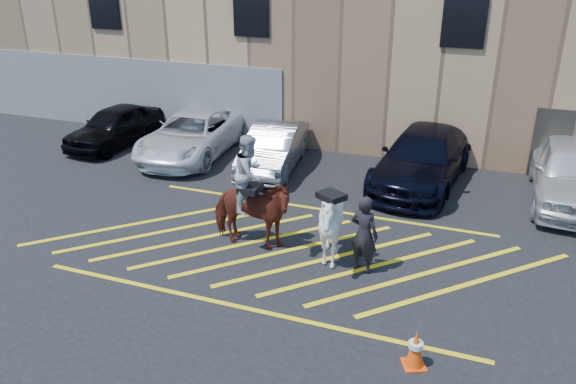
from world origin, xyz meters
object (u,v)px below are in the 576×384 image
(traffic_cone, at_px, (415,348))
(car_white_pickup, at_px, (193,134))
(saddled_white, at_px, (330,225))
(handler, at_px, (364,234))
(car_white_suv, at_px, (572,173))
(car_black_suv, at_px, (115,126))
(car_blue_suv, at_px, (423,158))
(mounted_bay, at_px, (251,204))
(car_silver_sedan, at_px, (274,148))

(traffic_cone, bearing_deg, car_white_pickup, 136.81)
(car_white_pickup, bearing_deg, saddled_white, -43.40)
(saddled_white, bearing_deg, handler, -8.59)
(car_white_pickup, relative_size, traffic_cone, 7.28)
(car_white_suv, bearing_deg, car_black_suv, -178.59)
(car_blue_suv, relative_size, car_white_suv, 1.09)
(car_white_suv, distance_m, mounted_bay, 9.26)
(car_white_suv, xyz_separation_m, traffic_cone, (-3.07, -8.51, -0.51))
(saddled_white, bearing_deg, car_silver_sedan, 123.46)
(saddled_white, height_order, traffic_cone, saddled_white)
(car_white_suv, distance_m, handler, 7.36)
(car_blue_suv, bearing_deg, car_silver_sedan, -168.33)
(car_black_suv, height_order, mounted_bay, mounted_bay)
(car_silver_sedan, height_order, mounted_bay, mounted_bay)
(car_white_suv, height_order, mounted_bay, mounted_bay)
(handler, bearing_deg, saddled_white, 8.09)
(car_black_suv, relative_size, car_white_suv, 0.82)
(handler, relative_size, traffic_cone, 2.47)
(mounted_bay, bearing_deg, saddled_white, -0.70)
(car_white_pickup, distance_m, car_silver_sedan, 3.16)
(car_black_suv, xyz_separation_m, handler, (10.53, -5.57, 0.18))
(car_blue_suv, height_order, handler, handler)
(car_white_suv, height_order, handler, handler)
(car_blue_suv, relative_size, saddled_white, 2.53)
(traffic_cone, bearing_deg, car_blue_suv, 97.14)
(car_black_suv, bearing_deg, handler, -22.99)
(car_white_pickup, distance_m, car_blue_suv, 7.84)
(car_black_suv, height_order, traffic_cone, car_black_suv)
(car_blue_suv, height_order, mounted_bay, mounted_bay)
(car_white_suv, xyz_separation_m, mounted_bay, (-7.39, -5.57, 0.27))
(car_blue_suv, relative_size, handler, 3.08)
(car_blue_suv, xyz_separation_m, traffic_cone, (1.06, -8.50, -0.44))
(car_white_pickup, relative_size, handler, 2.95)
(saddled_white, bearing_deg, car_white_pickup, 140.22)
(handler, xyz_separation_m, mounted_bay, (-2.76, 0.15, 0.23))
(car_silver_sedan, distance_m, mounted_bay, 5.33)
(car_white_suv, bearing_deg, traffic_cone, -108.98)
(car_white_pickup, distance_m, saddled_white, 8.51)
(car_black_suv, height_order, handler, handler)
(mounted_bay, height_order, traffic_cone, mounted_bay)
(car_black_suv, relative_size, car_white_pickup, 0.79)
(car_silver_sedan, bearing_deg, car_white_pickup, 167.44)
(car_white_suv, relative_size, saddled_white, 2.33)
(car_white_suv, xyz_separation_m, handler, (-4.63, -5.72, 0.03))
(car_black_suv, xyz_separation_m, saddled_white, (9.73, -5.45, 0.21))
(car_white_pickup, xyz_separation_m, saddled_white, (6.54, -5.44, 0.19))
(saddled_white, bearing_deg, car_white_suv, 45.83)
(saddled_white, bearing_deg, car_blue_suv, 76.85)
(car_silver_sedan, height_order, handler, handler)
(car_black_suv, distance_m, car_blue_suv, 11.04)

